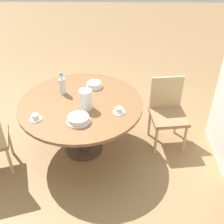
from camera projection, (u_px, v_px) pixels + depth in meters
ground_plane at (84, 149)px, 3.58m from camera, size 14.00×14.00×0.00m
dining_table at (81, 111)px, 3.23m from camera, size 1.41×1.41×0.71m
chair_b at (168, 111)px, 3.45m from camera, size 0.47×0.47×0.86m
coffee_pot at (86, 99)px, 3.01m from camera, size 0.14×0.14×0.27m
water_bottle at (62, 86)px, 3.26m from camera, size 0.07×0.07×0.26m
cake_main at (78, 119)px, 2.86m from camera, size 0.25×0.25×0.07m
cake_second at (94, 85)px, 3.43m from camera, size 0.20×0.20×0.06m
cup_a at (36, 117)px, 2.90m from camera, size 0.13×0.13×0.06m
cup_b at (119, 110)px, 3.00m from camera, size 0.13×0.13×0.06m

